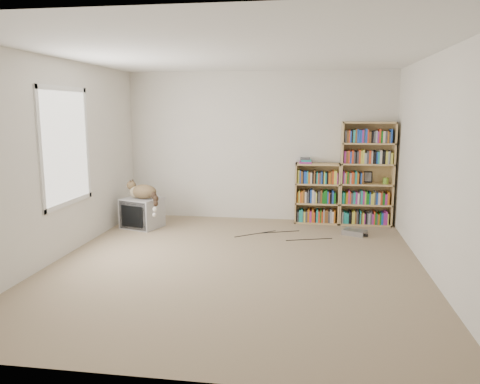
# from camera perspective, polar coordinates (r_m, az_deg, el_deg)

# --- Properties ---
(floor) EXTENTS (4.50, 5.00, 0.01)m
(floor) POSITION_cam_1_polar(r_m,az_deg,el_deg) (5.77, -0.52, -8.86)
(floor) COLOR gray
(floor) RESTS_ON ground
(wall_back) EXTENTS (4.50, 0.02, 2.50)m
(wall_back) POSITION_cam_1_polar(r_m,az_deg,el_deg) (7.97, 2.32, 5.56)
(wall_back) COLOR silver
(wall_back) RESTS_ON floor
(wall_front) EXTENTS (4.50, 0.02, 2.50)m
(wall_front) POSITION_cam_1_polar(r_m,az_deg,el_deg) (3.08, -7.94, -1.64)
(wall_front) COLOR silver
(wall_front) RESTS_ON floor
(wall_left) EXTENTS (0.02, 5.00, 2.50)m
(wall_left) POSITION_cam_1_polar(r_m,az_deg,el_deg) (6.26, -21.37, 3.66)
(wall_left) COLOR silver
(wall_left) RESTS_ON floor
(wall_right) EXTENTS (0.02, 5.00, 2.50)m
(wall_right) POSITION_cam_1_polar(r_m,az_deg,el_deg) (5.60, 22.85, 2.89)
(wall_right) COLOR silver
(wall_right) RESTS_ON floor
(ceiling) EXTENTS (4.50, 5.00, 0.02)m
(ceiling) POSITION_cam_1_polar(r_m,az_deg,el_deg) (5.50, -0.57, 16.61)
(ceiling) COLOR white
(ceiling) RESTS_ON wall_back
(window) EXTENTS (0.02, 1.22, 1.52)m
(window) POSITION_cam_1_polar(r_m,az_deg,el_deg) (6.41, -20.48, 5.20)
(window) COLOR white
(window) RESTS_ON wall_left
(crt_tv) EXTENTS (0.67, 0.64, 0.48)m
(crt_tv) POSITION_cam_1_polar(r_m,az_deg,el_deg) (7.66, -11.81, -2.49)
(crt_tv) COLOR #AAA9AC
(crt_tv) RESTS_ON floor
(cat) EXTENTS (0.61, 0.48, 0.50)m
(cat) POSITION_cam_1_polar(r_m,az_deg,el_deg) (7.48, -11.49, -0.23)
(cat) COLOR #392617
(cat) RESTS_ON crt_tv
(bookcase_tall) EXTENTS (0.84, 0.30, 1.68)m
(bookcase_tall) POSITION_cam_1_polar(r_m,az_deg,el_deg) (7.88, 15.17, 1.89)
(bookcase_tall) COLOR tan
(bookcase_tall) RESTS_ON floor
(bookcase_short) EXTENTS (0.73, 0.30, 1.00)m
(bookcase_short) POSITION_cam_1_polar(r_m,az_deg,el_deg) (7.88, 9.37, -0.38)
(bookcase_short) COLOR tan
(bookcase_short) RESTS_ON floor
(book_stack) EXTENTS (0.21, 0.27, 0.09)m
(book_stack) POSITION_cam_1_polar(r_m,az_deg,el_deg) (7.79, 8.03, 3.83)
(book_stack) COLOR red
(book_stack) RESTS_ON bookcase_short
(green_mug) EXTENTS (0.09, 0.09, 0.10)m
(green_mug) POSITION_cam_1_polar(r_m,az_deg,el_deg) (7.91, 17.32, 1.33)
(green_mug) COLOR #71A22E
(green_mug) RESTS_ON bookcase_tall
(framed_print) EXTENTS (0.14, 0.05, 0.18)m
(framed_print) POSITION_cam_1_polar(r_m,az_deg,el_deg) (7.97, 15.33, 1.79)
(framed_print) COLOR black
(framed_print) RESTS_ON bookcase_tall
(dvd_player) EXTENTS (0.40, 0.35, 0.08)m
(dvd_player) POSITION_cam_1_polar(r_m,az_deg,el_deg) (7.31, 13.79, -4.79)
(dvd_player) COLOR #9E9DA2
(dvd_player) RESTS_ON floor
(wall_outlet) EXTENTS (0.01, 0.08, 0.13)m
(wall_outlet) POSITION_cam_1_polar(r_m,az_deg,el_deg) (8.12, -14.07, -1.28)
(wall_outlet) COLOR silver
(wall_outlet) RESTS_ON wall_left
(floor_cables) EXTENTS (1.20, 0.70, 0.01)m
(floor_cables) POSITION_cam_1_polar(r_m,az_deg,el_deg) (7.12, 3.61, -5.18)
(floor_cables) COLOR black
(floor_cables) RESTS_ON floor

